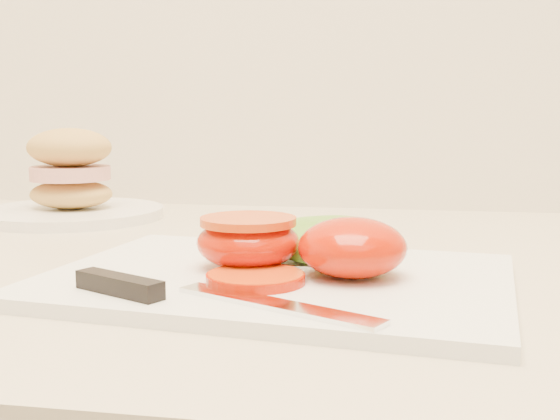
# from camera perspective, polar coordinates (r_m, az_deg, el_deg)

# --- Properties ---
(cutting_board) EXTENTS (0.35, 0.27, 0.01)m
(cutting_board) POSITION_cam_1_polar(r_m,az_deg,el_deg) (0.51, -0.20, -5.70)
(cutting_board) COLOR white
(cutting_board) RESTS_ON counter
(tomato_half_dome) EXTENTS (0.08, 0.08, 0.04)m
(tomato_half_dome) POSITION_cam_1_polar(r_m,az_deg,el_deg) (0.50, 5.89, -3.03)
(tomato_half_dome) COLOR #B61D00
(tomato_half_dome) RESTS_ON cutting_board
(tomato_half_cut) EXTENTS (0.08, 0.08, 0.04)m
(tomato_half_cut) POSITION_cam_1_polar(r_m,az_deg,el_deg) (0.52, -2.60, -2.46)
(tomato_half_cut) COLOR #B61D00
(tomato_half_cut) RESTS_ON cutting_board
(tomato_slice_0) EXTENTS (0.07, 0.07, 0.01)m
(tomato_slice_0) POSITION_cam_1_polar(r_m,az_deg,el_deg) (0.48, -2.00, -5.54)
(tomato_slice_0) COLOR #D3400A
(tomato_slice_0) RESTS_ON cutting_board
(lettuce_leaf_0) EXTENTS (0.15, 0.14, 0.03)m
(lettuce_leaf_0) POSITION_cam_1_polar(r_m,az_deg,el_deg) (0.57, 4.60, -2.44)
(lettuce_leaf_0) COLOR #5CA72C
(lettuce_leaf_0) RESTS_ON cutting_board
(knife) EXTENTS (0.21, 0.08, 0.01)m
(knife) POSITION_cam_1_polar(r_m,az_deg,el_deg) (0.45, -8.28, -6.63)
(knife) COLOR silver
(knife) RESTS_ON cutting_board
(sandwich_plate) EXTENTS (0.21, 0.21, 0.11)m
(sandwich_plate) POSITION_cam_1_polar(r_m,az_deg,el_deg) (0.87, -16.62, 1.81)
(sandwich_plate) COLOR white
(sandwich_plate) RESTS_ON counter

